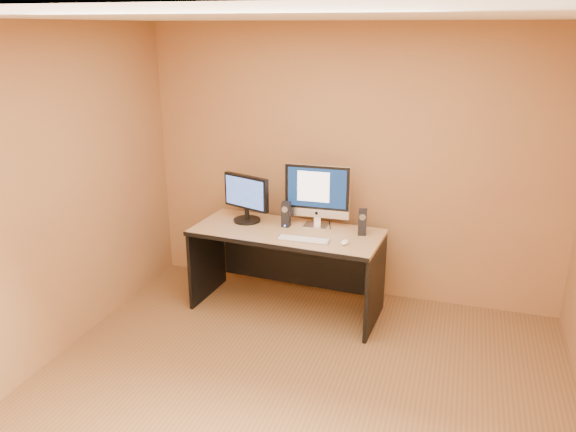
# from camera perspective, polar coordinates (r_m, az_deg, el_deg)

# --- Properties ---
(floor) EXTENTS (4.00, 4.00, 0.00)m
(floor) POSITION_cam_1_polar(r_m,az_deg,el_deg) (4.16, -0.10, -19.06)
(floor) COLOR brown
(floor) RESTS_ON ground
(walls) EXTENTS (4.00, 4.00, 2.60)m
(walls) POSITION_cam_1_polar(r_m,az_deg,el_deg) (3.52, -0.11, -2.09)
(walls) COLOR olive
(walls) RESTS_ON ground
(ceiling) EXTENTS (4.00, 4.00, 0.00)m
(ceiling) POSITION_cam_1_polar(r_m,az_deg,el_deg) (3.29, -0.13, 19.58)
(ceiling) COLOR white
(ceiling) RESTS_ON walls
(desk) EXTENTS (1.75, 0.85, 0.79)m
(desk) POSITION_cam_1_polar(r_m,az_deg,el_deg) (5.24, -0.14, -5.56)
(desk) COLOR tan
(desk) RESTS_ON ground
(imac) EXTENTS (0.62, 0.25, 0.59)m
(imac) POSITION_cam_1_polar(r_m,az_deg,el_deg) (5.13, 2.91, 2.10)
(imac) COLOR silver
(imac) RESTS_ON desk
(second_monitor) EXTENTS (0.57, 0.41, 0.45)m
(second_monitor) POSITION_cam_1_polar(r_m,az_deg,el_deg) (5.28, -4.24, 1.77)
(second_monitor) COLOR black
(second_monitor) RESTS_ON desk
(speaker_left) EXTENTS (0.07, 0.08, 0.24)m
(speaker_left) POSITION_cam_1_polar(r_m,az_deg,el_deg) (5.16, -0.20, 0.17)
(speaker_left) COLOR black
(speaker_left) RESTS_ON desk
(speaker_right) EXTENTS (0.08, 0.09, 0.24)m
(speaker_right) POSITION_cam_1_polar(r_m,az_deg,el_deg) (5.00, 7.57, -0.62)
(speaker_right) COLOR black
(speaker_right) RESTS_ON desk
(keyboard) EXTENTS (0.46, 0.14, 0.02)m
(keyboard) POSITION_cam_1_polar(r_m,az_deg,el_deg) (4.86, 1.56, -2.41)
(keyboard) COLOR silver
(keyboard) RESTS_ON desk
(mouse) EXTENTS (0.08, 0.12, 0.04)m
(mouse) POSITION_cam_1_polar(r_m,az_deg,el_deg) (4.80, 5.79, -2.64)
(mouse) COLOR white
(mouse) RESTS_ON desk
(cable_a) EXTENTS (0.08, 0.23, 0.01)m
(cable_a) POSITION_cam_1_polar(r_m,az_deg,el_deg) (5.25, 4.27, -0.88)
(cable_a) COLOR black
(cable_a) RESTS_ON desk
(cable_b) EXTENTS (0.07, 0.19, 0.01)m
(cable_b) POSITION_cam_1_polar(r_m,az_deg,el_deg) (5.35, 2.53, -0.46)
(cable_b) COLOR black
(cable_b) RESTS_ON desk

